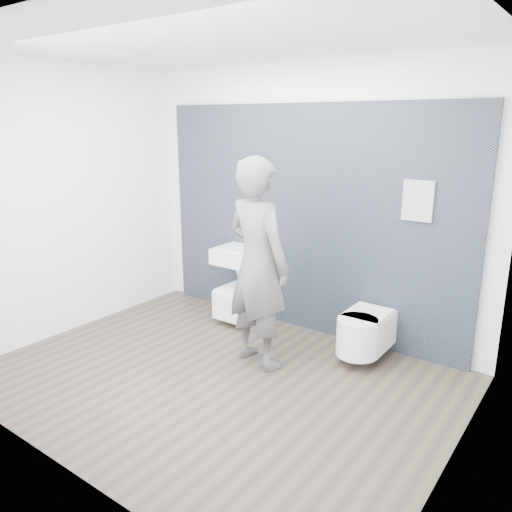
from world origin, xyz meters
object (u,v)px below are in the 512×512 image
Objects in this scene: washbasin at (242,256)px; toilet_square at (240,299)px; visitor at (258,264)px; toilet_rounded at (363,332)px.

washbasin reaches higher than toilet_square.
toilet_rounded is at bearing -130.59° from visitor.
visitor is (-0.79, -0.62, 0.69)m from toilet_rounded.
toilet_square is (0.00, -0.04, -0.50)m from washbasin.
toilet_rounded is 0.35× the size of visitor.
visitor is at bearing -44.36° from washbasin.
toilet_square is at bearing -31.66° from visitor.
toilet_rounded is (1.55, -0.08, 0.02)m from toilet_square.
toilet_rounded is at bearing -2.82° from toilet_square.
visitor is (0.76, -0.74, 0.21)m from washbasin.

